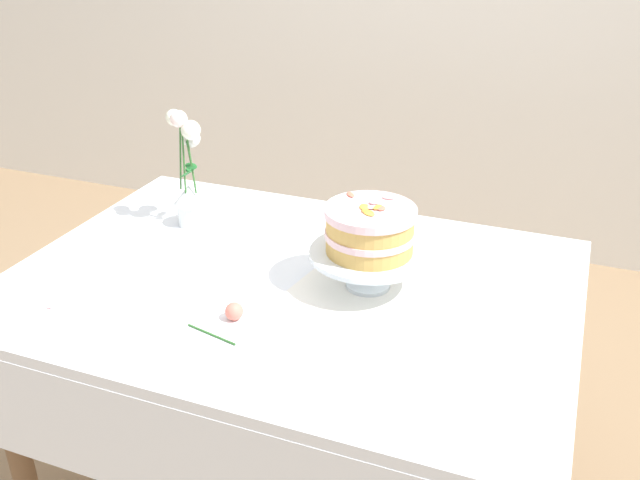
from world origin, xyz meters
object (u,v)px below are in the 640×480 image
flower_vase (188,176)px  fallen_rose (233,312)px  cake_stand (369,257)px  dining_table (286,316)px  layer_cake (370,229)px

flower_vase → fallen_rose: flower_vase is taller
cake_stand → flower_vase: bearing=164.6°
cake_stand → flower_vase: size_ratio=0.84×
dining_table → cake_stand: bearing=17.7°
flower_vase → fallen_rose: (0.35, -0.41, -0.13)m
cake_stand → layer_cake: (0.00, 0.00, 0.07)m
cake_stand → layer_cake: layer_cake is taller
fallen_rose → dining_table: bearing=76.7°
cake_stand → flower_vase: 0.62m
layer_cake → fallen_rose: bearing=-133.6°
dining_table → fallen_rose: fallen_rose is taller
dining_table → layer_cake: layer_cake is taller
fallen_rose → flower_vase: bearing=130.3°
cake_stand → fallen_rose: cake_stand is taller
layer_cake → fallen_rose: size_ratio=1.63×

